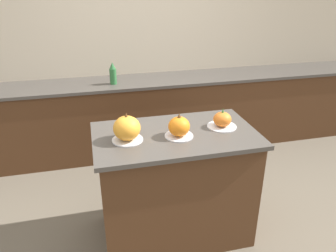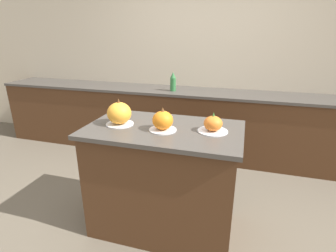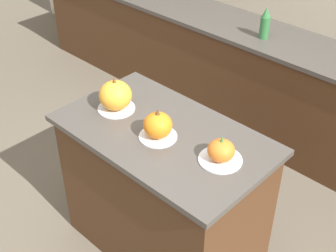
# 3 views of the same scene
# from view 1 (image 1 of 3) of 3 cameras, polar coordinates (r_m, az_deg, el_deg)

# --- Properties ---
(ground_plane) EXTENTS (12.00, 12.00, 0.00)m
(ground_plane) POSITION_cam_1_polar(r_m,az_deg,el_deg) (3.05, 1.13, -17.72)
(ground_plane) COLOR #665B4C
(wall_back) EXTENTS (8.00, 0.06, 2.50)m
(wall_back) POSITION_cam_1_polar(r_m,az_deg,el_deg) (4.19, -5.60, 13.45)
(wall_back) COLOR beige
(wall_back) RESTS_ON ground_plane
(kitchen_island) EXTENTS (1.26, 0.74, 0.96)m
(kitchen_island) POSITION_cam_1_polar(r_m,az_deg,el_deg) (2.75, 1.21, -10.27)
(kitchen_island) COLOR #4C2D19
(kitchen_island) RESTS_ON ground_plane
(back_counter) EXTENTS (6.00, 0.60, 0.93)m
(back_counter) POSITION_cam_1_polar(r_m,az_deg,el_deg) (4.11, -4.45, 1.79)
(back_counter) COLOR #4C2D19
(back_counter) RESTS_ON ground_plane
(pumpkin_cake_left) EXTENTS (0.23, 0.23, 0.22)m
(pumpkin_cake_left) POSITION_cam_1_polar(r_m,az_deg,el_deg) (2.38, -7.17, -0.48)
(pumpkin_cake_left) COLOR silver
(pumpkin_cake_left) RESTS_ON kitchen_island
(pumpkin_cake_center) EXTENTS (0.22, 0.22, 0.19)m
(pumpkin_cake_center) POSITION_cam_1_polar(r_m,az_deg,el_deg) (2.43, 1.94, -0.20)
(pumpkin_cake_center) COLOR silver
(pumpkin_cake_center) RESTS_ON kitchen_island
(pumpkin_cake_right) EXTENTS (0.23, 0.23, 0.16)m
(pumpkin_cake_right) POSITION_cam_1_polar(r_m,az_deg,el_deg) (2.62, 9.42, 0.99)
(pumpkin_cake_right) COLOR silver
(pumpkin_cake_right) RESTS_ON kitchen_island
(bottle_tall) EXTENTS (0.08, 0.08, 0.25)m
(bottle_tall) POSITION_cam_1_polar(r_m,az_deg,el_deg) (3.81, -9.57, 8.98)
(bottle_tall) COLOR #2D6B38
(bottle_tall) RESTS_ON back_counter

